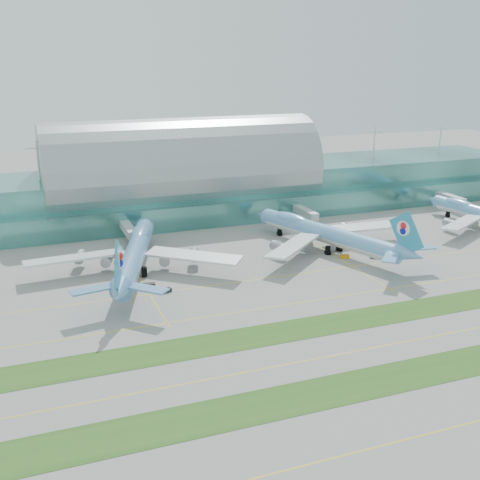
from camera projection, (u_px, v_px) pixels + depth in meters
name	position (u px, v px, depth m)	size (l,w,h in m)	color
ground	(314.00, 330.00, 157.58)	(700.00, 700.00, 0.00)	gray
terminal	(182.00, 184.00, 268.56)	(340.00, 69.10, 36.00)	#3D7A75
grass_strip_near	(373.00, 382.00, 132.54)	(420.00, 12.00, 0.08)	#2D591E
grass_strip_far	(311.00, 327.00, 159.36)	(420.00, 12.00, 0.08)	#2D591E
taxiline_a	(431.00, 433.00, 114.66)	(420.00, 0.35, 0.01)	yellow
taxiline_b	(341.00, 354.00, 145.06)	(420.00, 0.35, 0.01)	yellow
taxiline_c	(285.00, 305.00, 173.68)	(420.00, 0.35, 0.01)	yellow
taxiline_d	(256.00, 279.00, 193.35)	(420.00, 0.35, 0.01)	yellow
airliner_b	(135.00, 252.00, 198.26)	(67.90, 78.81, 22.27)	#598FC5
airliner_c	(325.00, 232.00, 221.00)	(65.74, 76.44, 21.71)	#62A1D9
gse_c	(167.00, 290.00, 182.96)	(2.88, 1.65, 1.17)	black
gse_d	(149.00, 286.00, 185.70)	(4.06, 1.90, 1.68)	black
gse_e	(344.00, 257.00, 213.50)	(3.06, 1.76, 1.24)	orange
gse_f	(374.00, 256.00, 213.87)	(3.21, 1.65, 1.33)	black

